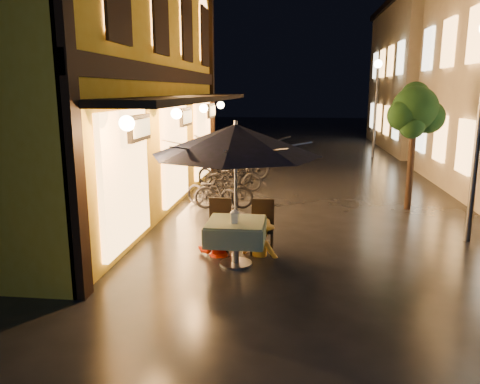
# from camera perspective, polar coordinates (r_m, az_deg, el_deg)

# --- Properties ---
(ground) EXTENTS (90.00, 90.00, 0.00)m
(ground) POSITION_cam_1_polar(r_m,az_deg,el_deg) (7.96, 9.69, -9.56)
(ground) COLOR black
(ground) RESTS_ON ground
(west_building) EXTENTS (5.90, 11.40, 7.40)m
(west_building) POSITION_cam_1_polar(r_m,az_deg,el_deg) (12.56, -18.71, 15.20)
(west_building) COLOR gold
(west_building) RESTS_ON ground
(east_building_far) EXTENTS (7.30, 10.30, 7.30)m
(east_building_far) POSITION_cam_1_polar(r_m,az_deg,el_deg) (26.60, 24.80, 12.75)
(east_building_far) COLOR #C4B798
(east_building_far) RESTS_ON ground
(street_tree) EXTENTS (1.43, 1.20, 3.15)m
(street_tree) POSITION_cam_1_polar(r_m,az_deg,el_deg) (12.24, 20.59, 9.11)
(street_tree) COLOR black
(street_tree) RESTS_ON ground
(streetlamp_far) EXTENTS (0.36, 0.36, 4.23)m
(streetlamp_far) POSITION_cam_1_polar(r_m,az_deg,el_deg) (21.66, 16.30, 11.77)
(streetlamp_far) COLOR #59595E
(streetlamp_far) RESTS_ON ground
(cafe_table) EXTENTS (0.99, 0.99, 0.78)m
(cafe_table) POSITION_cam_1_polar(r_m,az_deg,el_deg) (7.96, -0.51, -4.88)
(cafe_table) COLOR #59595E
(cafe_table) RESTS_ON ground
(patio_umbrella) EXTENTS (2.83, 2.83, 2.46)m
(patio_umbrella) POSITION_cam_1_polar(r_m,az_deg,el_deg) (7.65, -0.53, 6.37)
(patio_umbrella) COLOR #59595E
(patio_umbrella) RESTS_ON ground
(cafe_chair_left) EXTENTS (0.42, 0.42, 0.97)m
(cafe_chair_left) POSITION_cam_1_polar(r_m,az_deg,el_deg) (8.73, -2.51, -3.67)
(cafe_chair_left) COLOR black
(cafe_chair_left) RESTS_ON ground
(cafe_chair_right) EXTENTS (0.42, 0.42, 0.97)m
(cafe_chair_right) POSITION_cam_1_polar(r_m,az_deg,el_deg) (8.64, 2.75, -3.84)
(cafe_chair_right) COLOR black
(cafe_chair_right) RESTS_ON ground
(table_lantern) EXTENTS (0.16, 0.16, 0.25)m
(table_lantern) POSITION_cam_1_polar(r_m,az_deg,el_deg) (7.74, -0.64, -2.82)
(table_lantern) COLOR white
(table_lantern) RESTS_ON cafe_table
(person_orange) EXTENTS (0.73, 0.58, 1.46)m
(person_orange) POSITION_cam_1_polar(r_m,az_deg,el_deg) (8.47, -2.88, -2.84)
(person_orange) COLOR #C11D00
(person_orange) RESTS_ON ground
(person_yellow) EXTENTS (0.99, 0.74, 1.36)m
(person_yellow) POSITION_cam_1_polar(r_m,az_deg,el_deg) (8.42, 2.57, -3.26)
(person_yellow) COLOR #F8A321
(person_yellow) RESTS_ON ground
(bicycle_0) EXTENTS (1.67, 1.17, 0.83)m
(bicycle_0) POSITION_cam_1_polar(r_m,az_deg,el_deg) (11.98, -3.35, 0.12)
(bicycle_0) COLOR black
(bicycle_0) RESTS_ON ground
(bicycle_1) EXTENTS (1.53, 0.60, 0.90)m
(bicycle_1) POSITION_cam_1_polar(r_m,az_deg,el_deg) (11.75, -2.00, 0.06)
(bicycle_1) COLOR black
(bicycle_1) RESTS_ON ground
(bicycle_2) EXTENTS (1.75, 0.83, 0.88)m
(bicycle_2) POSITION_cam_1_polar(r_m,az_deg,el_deg) (13.75, -0.84, 1.84)
(bicycle_2) COLOR black
(bicycle_2) RESTS_ON ground
(bicycle_3) EXTENTS (1.78, 0.95, 1.03)m
(bicycle_3) POSITION_cam_1_polar(r_m,az_deg,el_deg) (14.51, -1.80, 2.69)
(bicycle_3) COLOR black
(bicycle_3) RESTS_ON ground
(bicycle_4) EXTENTS (1.61, 1.03, 0.80)m
(bicycle_4) POSITION_cam_1_polar(r_m,az_deg,el_deg) (14.68, -2.50, 2.32)
(bicycle_4) COLOR black
(bicycle_4) RESTS_ON ground
(bicycle_5) EXTENTS (1.93, 1.09, 1.12)m
(bicycle_5) POSITION_cam_1_polar(r_m,az_deg,el_deg) (15.85, 0.44, 3.67)
(bicycle_5) COLOR black
(bicycle_5) RESTS_ON ground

